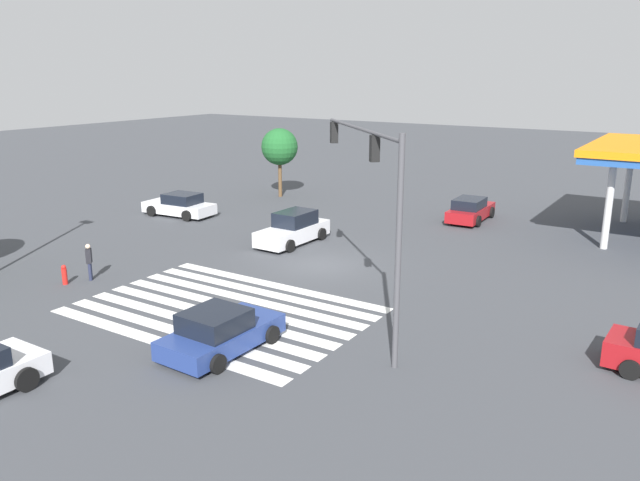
{
  "coord_description": "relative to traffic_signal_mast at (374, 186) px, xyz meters",
  "views": [
    {
      "loc": [
        15.01,
        -23.38,
        8.74
      ],
      "look_at": [
        0.0,
        0.0,
        1.17
      ],
      "focal_mm": 35.0,
      "sensor_mm": 36.0,
      "label": 1
    }
  ],
  "objects": [
    {
      "name": "ground_plane",
      "position": [
        -5.74,
        5.74,
        -5.16
      ],
      "size": [
        154.23,
        154.23,
        0.0
      ],
      "primitive_type": "plane",
      "color": "#3D3F44"
    },
    {
      "name": "crosswalk_markings",
      "position": [
        -5.74,
        -1.06,
        -5.16
      ],
      "size": [
        10.79,
        7.25,
        0.01
      ],
      "rotation": [
        0.0,
        0.0,
        1.57
      ],
      "color": "silver",
      "rests_on": "ground_plane"
    },
    {
      "name": "traffic_signal_mast",
      "position": [
        0.0,
        0.0,
        0.0
      ],
      "size": [
        6.11,
        6.11,
        7.08
      ],
      "rotation": [
        0.0,
        0.0,
        2.36
      ],
      "color": "#47474C",
      "rests_on": "ground_plane"
    },
    {
      "name": "car_0",
      "position": [
        -18.6,
        9.61,
        -4.5
      ],
      "size": [
        4.64,
        2.38,
        1.43
      ],
      "rotation": [
        0.0,
        0.0,
        3.22
      ],
      "color": "silver",
      "rests_on": "ground_plane"
    },
    {
      "name": "car_1",
      "position": [
        -2.9,
        18.07,
        -4.49
      ],
      "size": [
        2.09,
        4.48,
        1.42
      ],
      "rotation": [
        0.0,
        0.0,
        1.6
      ],
      "color": "maroon",
      "rests_on": "ground_plane"
    },
    {
      "name": "car_2",
      "position": [
        -3.45,
        -3.78,
        -4.52
      ],
      "size": [
        2.32,
        4.24,
        1.42
      ],
      "rotation": [
        0.0,
        0.0,
        1.54
      ],
      "color": "navy",
      "rests_on": "ground_plane"
    },
    {
      "name": "car_4",
      "position": [
        -8.97,
        8.18,
        -4.4
      ],
      "size": [
        2.01,
        4.63,
        1.68
      ],
      "rotation": [
        0.0,
        0.0,
        -1.59
      ],
      "color": "silver",
      "rests_on": "ground_plane"
    },
    {
      "name": "pedestrian",
      "position": [
        -12.92,
        -1.46,
        -4.27
      ],
      "size": [
        0.41,
        0.41,
        1.61
      ],
      "rotation": [
        0.0,
        0.0,
        0.79
      ],
      "color": "#232842",
      "rests_on": "ground_plane"
    },
    {
      "name": "tree_corner_a",
      "position": [
        -17.0,
        17.99,
        -1.6
      ],
      "size": [
        2.59,
        2.59,
        4.87
      ],
      "color": "brown",
      "rests_on": "ground_plane"
    },
    {
      "name": "fire_hydrant",
      "position": [
        -13.35,
        -2.42,
        -4.73
      ],
      "size": [
        0.22,
        0.22,
        0.86
      ],
      "color": "red",
      "rests_on": "ground_plane"
    }
  ]
}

